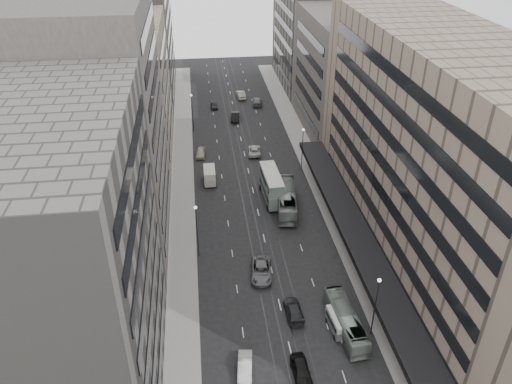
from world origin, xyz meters
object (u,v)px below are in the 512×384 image
bus_near (346,321)px  double_decker (271,185)px  sedan_2 (261,271)px  bus_far (286,199)px  sedan_1 (245,367)px  sedan_0 (301,371)px  panel_van (210,175)px  vw_microbus (338,322)px

bus_near → double_decker: double_decker is taller
sedan_2 → bus_far: bearing=75.4°
sedan_1 → bus_near: bearing=27.2°
double_decker → sedan_0: 35.57m
bus_far → panel_van: size_ratio=2.72×
bus_far → vw_microbus: size_ratio=2.84×
double_decker → sedan_0: size_ratio=2.02×
bus_far → double_decker: double_decker is taller
sedan_1 → sedan_2: 15.72m
vw_microbus → panel_van: (-13.22, 36.36, 0.31)m
bus_far → vw_microbus: bus_far is taller
bus_near → sedan_0: bearing=37.9°
bus_near → double_decker: size_ratio=1.09×
bus_near → sedan_2: bearing=-55.9°
vw_microbus → sedan_0: size_ratio=0.94×
sedan_2 → panel_van: bearing=109.2°
sedan_1 → panel_van: bearing=99.6°
double_decker → vw_microbus: double_decker is taller
bus_far → sedan_1: 32.77m
sedan_0 → sedan_2: (-2.03, 16.49, 0.04)m
vw_microbus → sedan_0: vw_microbus is taller
sedan_1 → sedan_2: sedan_2 is taller
bus_near → sedan_2: 13.66m
bus_near → sedan_2: (-8.43, 10.74, -0.58)m
double_decker → sedan_1: size_ratio=2.14×
sedan_2 → double_decker: bearing=84.2°
panel_van → vw_microbus: bearing=-69.7°
sedan_2 → sedan_0: bearing=-76.2°
panel_van → sedan_1: panel_van is taller
bus_far → sedan_0: bus_far is taller
sedan_2 → sedan_1: bearing=-97.3°
double_decker → bus_near: bearing=-84.4°
bus_far → sedan_1: bus_far is taller
bus_far → vw_microbus: bearing=100.7°
double_decker → sedan_2: double_decker is taller
double_decker → sedan_1: bearing=-105.7°
bus_far → double_decker: bearing=-48.9°
vw_microbus → sedan_1: bearing=-163.3°
bus_far → sedan_0: bearing=90.5°
bus_far → double_decker: (-1.99, 3.03, 0.98)m
bus_near → sedan_0: (-6.40, -5.76, -0.62)m
double_decker → sedan_0: double_decker is taller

